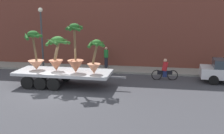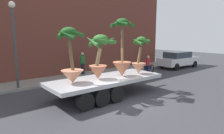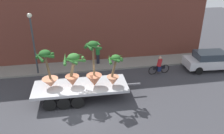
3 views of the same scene
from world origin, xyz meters
name	(u,v)px [view 1 (image 1 of 3)]	position (x,y,z in m)	size (l,w,h in m)	color
ground_plane	(56,91)	(0.00, 0.00, 0.00)	(60.00, 60.00, 0.00)	#38383D
sidewalk	(83,68)	(0.00, 6.10, 0.07)	(24.00, 2.20, 0.15)	gray
building_facade	(88,21)	(0.00, 7.80, 3.81)	(24.00, 1.20, 7.63)	brown
flatbed_trailer	(60,74)	(-0.15, 1.16, 0.77)	(7.15, 2.48, 0.98)	#B7BABF
potted_palm_rear	(57,54)	(-0.30, 1.20, 2.10)	(1.49, 1.48, 2.22)	#B26647
potted_palm_middle	(75,55)	(1.01, 0.94, 2.09)	(1.14, 1.18, 3.05)	#B26647
potted_palm_front	(35,54)	(-1.83, 1.29, 2.04)	(1.30, 1.26, 2.54)	tan
potted_palm_extra	(95,58)	(2.28, 0.83, 1.95)	(1.15, 1.11, 2.11)	tan
cyclist	(165,71)	(6.58, 3.74, 0.67)	(1.84, 0.38, 1.54)	black
pedestrian_near_gate	(106,57)	(1.90, 6.34, 1.04)	(0.36, 0.36, 1.71)	black
street_lamp	(41,30)	(-3.13, 5.30, 3.23)	(0.36, 0.36, 4.83)	#383D42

